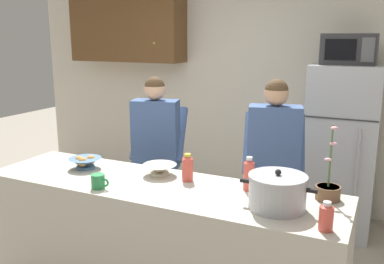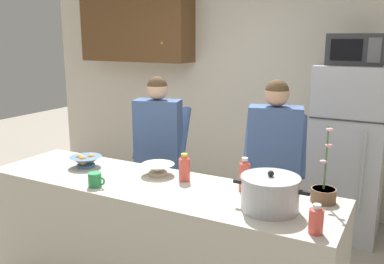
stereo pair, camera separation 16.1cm
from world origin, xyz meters
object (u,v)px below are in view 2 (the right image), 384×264
(microwave, at_px, (356,49))
(person_near_pot, at_px, (159,144))
(bottle_far_corner, at_px, (184,168))
(refrigerator, at_px, (348,152))
(bread_bowl, at_px, (86,160))
(bottle_near_edge, at_px, (244,175))
(potted_orchid, at_px, (324,192))
(person_by_sink, at_px, (274,157))
(bottle_mid_counter, at_px, (316,219))
(cooking_pot, at_px, (270,193))
(coffee_mug, at_px, (95,180))
(empty_bowl, at_px, (158,168))

(microwave, height_order, person_near_pot, microwave)
(microwave, xyz_separation_m, bottle_far_corner, (-0.84, -1.68, -0.77))
(refrigerator, height_order, bread_bowl, refrigerator)
(bottle_near_edge, bearing_deg, bread_bowl, -175.78)
(person_near_pot, bearing_deg, potted_orchid, -19.71)
(person_by_sink, height_order, potted_orchid, person_by_sink)
(refrigerator, bearing_deg, bottle_mid_counter, -86.21)
(bottle_near_edge, height_order, potted_orchid, potted_orchid)
(bottle_mid_counter, bearing_deg, refrigerator, 93.79)
(cooking_pot, distance_m, potted_orchid, 0.37)
(person_near_pot, height_order, coffee_mug, person_near_pot)
(coffee_mug, relative_size, potted_orchid, 0.28)
(person_near_pot, distance_m, empty_bowl, 0.70)
(microwave, relative_size, bottle_near_edge, 2.14)
(coffee_mug, bearing_deg, person_by_sink, 48.55)
(cooking_pot, bearing_deg, refrigerator, 85.15)
(microwave, relative_size, person_near_pot, 0.31)
(bottle_far_corner, bearing_deg, empty_bowl, 174.39)
(refrigerator, bearing_deg, person_near_pot, -143.07)
(bread_bowl, relative_size, potted_orchid, 0.53)
(person_near_pot, xyz_separation_m, person_by_sink, (1.04, 0.03, 0.02))
(person_near_pot, relative_size, cooking_pot, 3.49)
(coffee_mug, height_order, potted_orchid, potted_orchid)
(microwave, distance_m, potted_orchid, 1.81)
(refrigerator, distance_m, cooking_pot, 1.92)
(bottle_mid_counter, bearing_deg, empty_bowl, 161.58)
(bottle_mid_counter, bearing_deg, cooking_pot, 149.72)
(potted_orchid, bearing_deg, person_by_sink, 130.21)
(person_by_sink, bearing_deg, refrigerator, 69.22)
(coffee_mug, bearing_deg, cooking_pot, 8.81)
(refrigerator, xyz_separation_m, coffee_mug, (-1.31, -2.08, 0.14))
(microwave, distance_m, cooking_pot, 2.04)
(person_near_pot, xyz_separation_m, bottle_far_corner, (0.61, -0.61, 0.05))
(person_by_sink, xyz_separation_m, bread_bowl, (-1.26, -0.72, -0.01))
(person_by_sink, xyz_separation_m, bottle_far_corner, (-0.44, -0.64, 0.03))
(cooking_pot, xyz_separation_m, bottle_far_corner, (-0.68, 0.21, -0.01))
(refrigerator, distance_m, person_near_pot, 1.82)
(bread_bowl, height_order, bottle_far_corner, bottle_far_corner)
(bottle_near_edge, bearing_deg, person_by_sink, 89.92)
(cooking_pot, bearing_deg, bottle_mid_counter, -30.28)
(person_by_sink, relative_size, coffee_mug, 12.14)
(person_near_pot, distance_m, bottle_far_corner, 0.86)
(microwave, relative_size, coffee_mug, 3.66)
(bread_bowl, bearing_deg, person_near_pot, 72.61)
(bottle_mid_counter, bearing_deg, microwave, 93.83)
(coffee_mug, height_order, bread_bowl, bread_bowl)
(cooking_pot, bearing_deg, bottle_near_edge, 138.08)
(coffee_mug, bearing_deg, bottle_mid_counter, 0.10)
(microwave, relative_size, potted_orchid, 1.02)
(microwave, relative_size, bread_bowl, 1.94)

